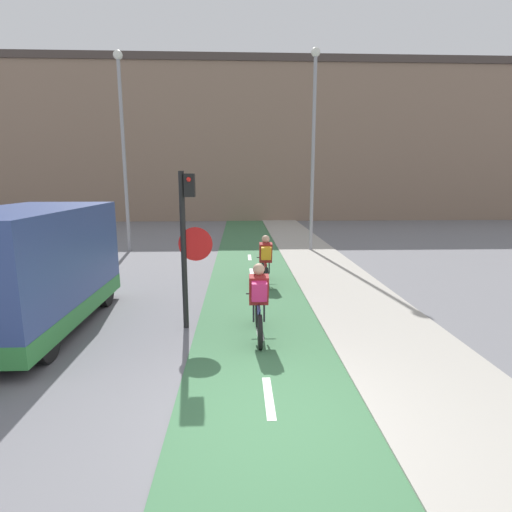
# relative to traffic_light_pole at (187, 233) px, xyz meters

# --- Properties ---
(ground_plane) EXTENTS (120.00, 120.00, 0.00)m
(ground_plane) POSITION_rel_traffic_light_pole_xyz_m (1.40, -3.27, -1.94)
(ground_plane) COLOR slate
(bike_lane) EXTENTS (2.55, 60.00, 0.02)m
(bike_lane) POSITION_rel_traffic_light_pole_xyz_m (1.40, -3.26, -1.93)
(bike_lane) COLOR #3D7047
(bike_lane) RESTS_ON ground_plane
(sidewalk_strip) EXTENTS (2.40, 60.00, 0.05)m
(sidewalk_strip) POSITION_rel_traffic_light_pole_xyz_m (3.88, -3.27, -1.92)
(sidewalk_strip) COLOR #A8A399
(sidewalk_strip) RESTS_ON ground_plane
(building_row_background) EXTENTS (60.00, 5.20, 11.24)m
(building_row_background) POSITION_rel_traffic_light_pole_xyz_m (1.40, 23.34, 3.68)
(building_row_background) COLOR #89705B
(building_row_background) RESTS_ON ground_plane
(traffic_light_pole) EXTENTS (0.67, 0.25, 3.13)m
(traffic_light_pole) POSITION_rel_traffic_light_pole_xyz_m (0.00, 0.00, 0.00)
(traffic_light_pole) COLOR black
(traffic_light_pole) RESTS_ON ground_plane
(street_lamp_far) EXTENTS (0.36, 0.36, 7.87)m
(street_lamp_far) POSITION_rel_traffic_light_pole_xyz_m (-3.63, 9.04, 2.78)
(street_lamp_far) COLOR gray
(street_lamp_far) RESTS_ON ground_plane
(street_lamp_sidewalk) EXTENTS (0.36, 0.36, 7.98)m
(street_lamp_sidewalk) POSITION_rel_traffic_light_pole_xyz_m (4.03, 8.73, 2.84)
(street_lamp_sidewalk) COLOR gray
(street_lamp_sidewalk) RESTS_ON ground_plane
(cyclist_near) EXTENTS (0.46, 1.70, 1.45)m
(cyclist_near) POSITION_rel_traffic_light_pole_xyz_m (1.37, -0.61, -1.24)
(cyclist_near) COLOR black
(cyclist_near) RESTS_ON ground_plane
(cyclist_far) EXTENTS (0.46, 1.66, 1.42)m
(cyclist_far) POSITION_rel_traffic_light_pole_xyz_m (1.76, 3.32, -1.25)
(cyclist_far) COLOR black
(cyclist_far) RESTS_ON ground_plane
(van) EXTENTS (2.09, 4.60, 2.43)m
(van) POSITION_rel_traffic_light_pole_xyz_m (-3.11, 0.02, -0.75)
(van) COLOR #334784
(van) RESTS_ON ground_plane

